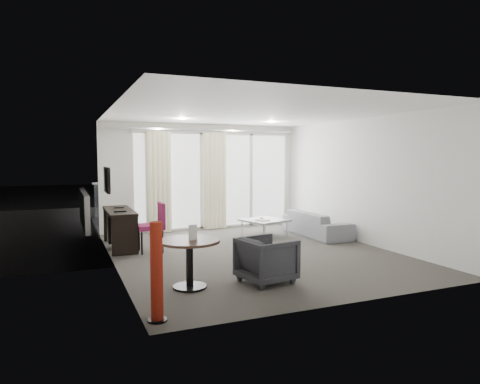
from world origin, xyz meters
name	(u,v)px	position (x,y,z in m)	size (l,w,h in m)	color
floor	(252,253)	(0.00, 0.00, 0.00)	(5.00, 6.00, 0.00)	#413D38
ceiling	(253,113)	(0.00, 0.00, 2.60)	(5.00, 6.00, 0.00)	white
wall_left	(113,187)	(-2.50, 0.00, 1.30)	(0.00, 6.00, 2.60)	silver
wall_right	(362,181)	(2.50, 0.00, 1.30)	(0.00, 6.00, 2.60)	silver
wall_front	(355,198)	(0.00, -3.00, 1.30)	(5.00, 0.00, 2.60)	silver
window_panel	(215,181)	(0.30, 2.98, 1.20)	(4.00, 0.02, 2.38)	white
window_frame	(215,181)	(0.30, 2.97, 1.20)	(4.10, 0.06, 2.44)	white
curtain_left	(159,182)	(-1.15, 2.82, 1.20)	(0.60, 0.20, 2.38)	#FCF6C9
curtain_right	(215,181)	(0.25, 2.82, 1.20)	(0.60, 0.20, 2.38)	#FCF6C9
curtain_track	(205,130)	(0.00, 2.82, 2.45)	(4.80, 0.04, 0.04)	#B2B2B7
downlight_a	(182,119)	(-0.90, 1.60, 2.59)	(0.12, 0.12, 0.02)	#FFE0B2
downlight_b	(272,122)	(1.20, 1.60, 2.59)	(0.12, 0.12, 0.02)	#FFE0B2
desk	(120,229)	(-2.23, 1.47, 0.37)	(0.50, 1.60, 0.75)	black
tv	(107,180)	(-2.46, 1.45, 1.35)	(0.05, 0.80, 0.50)	black
desk_chair	(150,227)	(-1.74, 0.83, 0.47)	(0.51, 0.48, 0.93)	maroon
round_table	(190,264)	(-1.68, -1.63, 0.33)	(0.84, 0.84, 0.67)	#372119
menu_card	(193,236)	(-1.65, -1.68, 0.72)	(0.12, 0.02, 0.21)	white
red_lamp	(157,272)	(-2.34, -2.65, 0.55)	(0.22, 0.22, 1.10)	maroon
tub_armchair	(267,260)	(-0.59, -1.80, 0.33)	(0.70, 0.72, 0.65)	#2A2A2E
coffee_table	(264,228)	(0.93, 1.39, 0.20)	(0.87, 0.87, 0.39)	gray
remote	(262,220)	(0.93, 1.54, 0.36)	(0.05, 0.15, 0.02)	black
magazine	(262,222)	(0.81, 1.26, 0.36)	(0.21, 0.26, 0.02)	gray
sofa	(316,224)	(2.07, 1.02, 0.28)	(1.89, 0.74, 0.55)	gray
terrace_slab	(197,222)	(0.30, 4.50, -0.06)	(5.60, 3.00, 0.12)	#4D4D50
rattan_chair_a	(227,205)	(1.06, 4.11, 0.42)	(0.57, 0.57, 0.83)	brown
rattan_chair_b	(262,203)	(2.38, 4.51, 0.38)	(0.52, 0.52, 0.77)	brown
rattan_table	(238,210)	(1.48, 4.30, 0.24)	(0.47, 0.47, 0.47)	brown
balustrade	(184,198)	(0.30, 5.95, 0.50)	(5.50, 0.06, 1.05)	#B2B2B7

